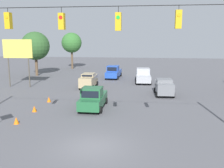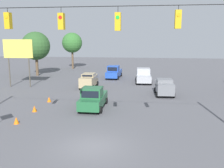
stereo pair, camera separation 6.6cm
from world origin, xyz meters
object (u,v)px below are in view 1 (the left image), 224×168
(overhead_signal_span, at_px, (91,55))
(pickup_truck_green_withflow_mid, at_px, (93,98))
(traffic_cone_nearest, at_px, (16,120))
(traffic_cone_third, at_px, (49,99))
(sedan_tan_withflow_far, at_px, (89,80))
(traffic_cone_second, at_px, (34,109))
(tree_horizon_right, at_px, (72,43))
(pickup_truck_silver_oncoming_deep, at_px, (143,76))
(sedan_grey_oncoming_far, at_px, (164,87))
(tree_horizon_left, at_px, (35,46))
(roadside_billboard, at_px, (18,52))
(pickup_truck_blue_withflow_deep, at_px, (114,72))

(overhead_signal_span, relative_size, pickup_truck_green_withflow_mid, 4.09)
(traffic_cone_nearest, bearing_deg, traffic_cone_third, -89.90)
(sedan_tan_withflow_far, xyz_separation_m, traffic_cone_second, (2.46, 11.66, -0.73))
(traffic_cone_second, bearing_deg, tree_horizon_right, -79.85)
(pickup_truck_silver_oncoming_deep, bearing_deg, traffic_cone_second, 59.40)
(sedan_tan_withflow_far, bearing_deg, pickup_truck_green_withflow_mid, 105.03)
(pickup_truck_silver_oncoming_deep, height_order, traffic_cone_third, pickup_truck_silver_oncoming_deep)
(sedan_grey_oncoming_far, relative_size, traffic_cone_third, 7.21)
(sedan_grey_oncoming_far, height_order, traffic_cone_second, sedan_grey_oncoming_far)
(traffic_cone_second, xyz_separation_m, tree_horizon_left, (9.10, -21.08, 4.94))
(traffic_cone_second, bearing_deg, overhead_signal_span, 134.63)
(roadside_billboard, bearing_deg, sedan_tan_withflow_far, -175.13)
(sedan_grey_oncoming_far, xyz_separation_m, traffic_cone_third, (12.25, 4.80, -0.73))
(traffic_cone_nearest, relative_size, traffic_cone_third, 1.00)
(pickup_truck_blue_withflow_deep, height_order, pickup_truck_green_withflow_mid, same)
(traffic_cone_third, bearing_deg, pickup_truck_silver_oncoming_deep, -126.99)
(pickup_truck_silver_oncoming_deep, relative_size, sedan_grey_oncoming_far, 1.27)
(overhead_signal_span, distance_m, pickup_truck_blue_withflow_deep, 27.57)
(pickup_truck_blue_withflow_deep, height_order, sedan_tan_withflow_far, pickup_truck_blue_withflow_deep)
(pickup_truck_green_withflow_mid, xyz_separation_m, roadside_billboard, (12.12, -9.05, 3.77))
(pickup_truck_green_withflow_mid, height_order, traffic_cone_nearest, pickup_truck_green_withflow_mid)
(sedan_grey_oncoming_far, xyz_separation_m, tree_horizon_right, (17.89, -23.14, 4.55))
(roadside_billboard, bearing_deg, traffic_cone_nearest, 116.40)
(sedan_grey_oncoming_far, distance_m, pickup_truck_green_withflow_mid, 9.69)
(pickup_truck_green_withflow_mid, distance_m, roadside_billboard, 15.59)
(pickup_truck_silver_oncoming_deep, bearing_deg, roadside_billboard, 18.58)
(sedan_tan_withflow_far, height_order, sedan_grey_oncoming_far, sedan_tan_withflow_far)
(pickup_truck_blue_withflow_deep, relative_size, pickup_truck_silver_oncoming_deep, 1.11)
(overhead_signal_span, xyz_separation_m, traffic_cone_third, (6.84, -10.47, -5.45))
(overhead_signal_span, height_order, traffic_cone_second, overhead_signal_span)
(pickup_truck_blue_withflow_deep, relative_size, roadside_billboard, 0.88)
(overhead_signal_span, xyz_separation_m, traffic_cone_second, (6.84, -6.93, -5.45))
(overhead_signal_span, relative_size, sedan_tan_withflow_far, 4.66)
(overhead_signal_span, xyz_separation_m, pickup_truck_silver_oncoming_deep, (-2.91, -23.42, -4.75))
(traffic_cone_nearest, bearing_deg, overhead_signal_span, 152.02)
(sedan_tan_withflow_far, relative_size, traffic_cone_third, 8.07)
(sedan_tan_withflow_far, relative_size, sedan_grey_oncoming_far, 1.12)
(pickup_truck_silver_oncoming_deep, bearing_deg, traffic_cone_nearest, 63.80)
(sedan_grey_oncoming_far, bearing_deg, pickup_truck_blue_withflow_deep, -57.74)
(pickup_truck_blue_withflow_deep, distance_m, sedan_grey_oncoming_far, 13.96)
(sedan_tan_withflow_far, xyz_separation_m, tree_horizon_left, (11.56, -9.42, 4.21))
(pickup_truck_green_withflow_mid, bearing_deg, pickup_truck_silver_oncoming_deep, -107.53)
(overhead_signal_span, xyz_separation_m, sedan_tan_withflow_far, (4.38, -18.59, -4.72))
(traffic_cone_third, distance_m, tree_horizon_right, 29.00)
(pickup_truck_silver_oncoming_deep, height_order, traffic_cone_nearest, pickup_truck_silver_oncoming_deep)
(pickup_truck_silver_oncoming_deep, bearing_deg, sedan_grey_oncoming_far, 107.08)
(pickup_truck_blue_withflow_deep, relative_size, tree_horizon_left, 0.73)
(pickup_truck_silver_oncoming_deep, height_order, tree_horizon_left, tree_horizon_left)
(pickup_truck_blue_withflow_deep, height_order, tree_horizon_right, tree_horizon_right)
(traffic_cone_nearest, height_order, traffic_cone_second, same)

